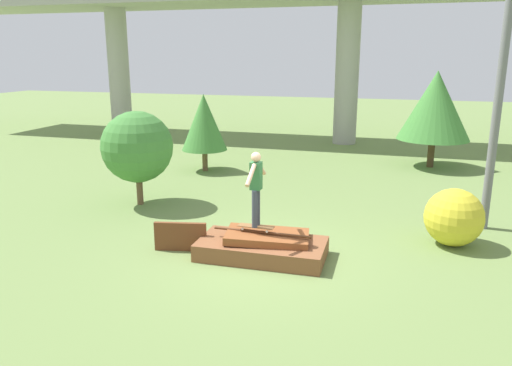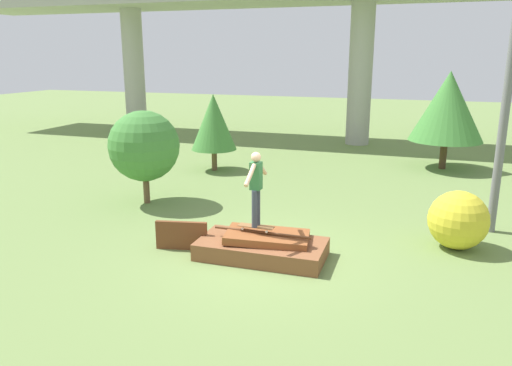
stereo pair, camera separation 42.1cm
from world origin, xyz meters
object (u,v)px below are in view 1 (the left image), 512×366
tree_behind_left (137,147)px  bush_yellow_flowering (454,217)px  tree_behind_right (435,106)px  skateboard (256,227)px  skater (256,184)px  utility_pole (502,72)px  tree_mid_back (204,122)px

tree_behind_left → bush_yellow_flowering: 8.43m
bush_yellow_flowering → tree_behind_right: bearing=91.0°
skateboard → tree_behind_right: 11.04m
skater → utility_pole: (4.91, 3.28, 2.20)m
skateboard → bush_yellow_flowering: size_ratio=0.60×
skateboard → tree_behind_left: size_ratio=0.29×
tree_behind_right → tree_mid_back: 8.58m
tree_behind_left → bush_yellow_flowering: (8.33, -0.82, -1.02)m
utility_pole → tree_mid_back: utility_pole is taller
bush_yellow_flowering → skater: bearing=-155.4°
tree_behind_left → tree_behind_right: size_ratio=0.74×
utility_pole → tree_behind_right: (-0.99, 6.90, -1.45)m
tree_behind_right → bush_yellow_flowering: 8.50m
skateboard → tree_behind_left: (-4.26, 2.68, 1.01)m
tree_mid_back → bush_yellow_flowering: tree_mid_back is taller
tree_behind_left → tree_mid_back: bearing=87.7°
utility_pole → tree_mid_back: 10.00m
skater → utility_pole: bearing=33.8°
tree_behind_left → bush_yellow_flowering: tree_behind_left is taller
utility_pole → bush_yellow_flowering: 3.55m
skateboard → tree_behind_left: tree_behind_left is taller
skater → tree_behind_left: bearing=147.8°
tree_mid_back → bush_yellow_flowering: 9.79m
utility_pole → tree_mid_back: (-9.00, 3.88, -2.00)m
skater → tree_mid_back: size_ratio=0.57×
skateboard → skater: skater is taller
tree_mid_back → bush_yellow_flowering: bearing=-33.1°
skater → bush_yellow_flowering: 4.57m
skateboard → utility_pole: bearing=33.8°
skater → tree_behind_right: (3.92, 10.19, 0.75)m
utility_pole → bush_yellow_flowering: bearing=-120.8°
skater → tree_mid_back: 8.25m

